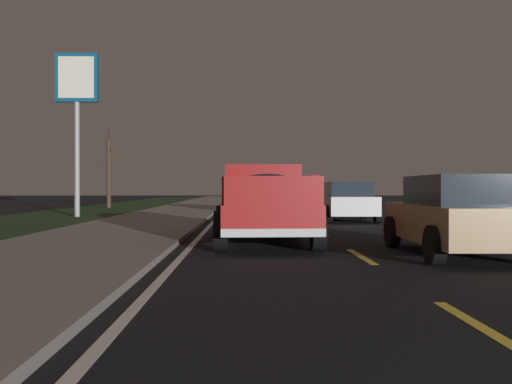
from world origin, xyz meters
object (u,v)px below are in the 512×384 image
(sedan_green, at_px, (253,198))
(gas_price_sign, at_px, (77,93))
(sedan_tan, at_px, (458,215))
(bare_tree_far, at_px, (109,171))
(sedan_white, at_px, (347,201))
(pickup_truck, at_px, (264,201))

(sedan_green, height_order, gas_price_sign, gas_price_sign)
(sedan_green, xyz_separation_m, sedan_tan, (-19.51, -3.68, 0.00))
(bare_tree_far, bearing_deg, sedan_tan, -153.89)
(sedan_green, bearing_deg, sedan_white, -155.79)
(sedan_tan, relative_size, sedan_white, 1.00)
(sedan_tan, bearing_deg, bare_tree_far, 26.11)
(sedan_green, xyz_separation_m, gas_price_sign, (-4.34, 8.01, 4.79))
(sedan_green, bearing_deg, bare_tree_far, 53.75)
(sedan_green, relative_size, bare_tree_far, 0.87)
(bare_tree_far, bearing_deg, sedan_white, -139.07)
(pickup_truck, height_order, bare_tree_far, bare_tree_far)
(pickup_truck, height_order, sedan_green, pickup_truck)
(gas_price_sign, height_order, bare_tree_far, gas_price_sign)
(sedan_tan, xyz_separation_m, gas_price_sign, (15.17, 11.69, 4.79))
(pickup_truck, xyz_separation_m, gas_price_sign, (12.53, 8.03, 4.59))
(sedan_white, bearing_deg, sedan_green, 24.21)
(sedan_white, distance_m, gas_price_sign, 13.09)
(sedan_green, distance_m, bare_tree_far, 11.51)
(gas_price_sign, bearing_deg, bare_tree_far, 6.05)
(pickup_truck, height_order, gas_price_sign, gas_price_sign)
(sedan_white, bearing_deg, pickup_truck, 157.98)
(pickup_truck, relative_size, sedan_tan, 1.24)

